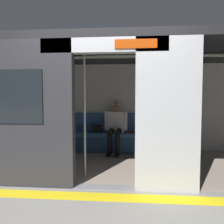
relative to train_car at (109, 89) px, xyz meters
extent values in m
plane|color=gray|center=(-0.05, 1.14, -1.46)|extent=(60.00, 60.00, 0.00)
cube|color=yellow|center=(-0.05, 1.44, -1.46)|extent=(8.00, 0.24, 0.01)
cube|color=silver|center=(-0.92, 1.16, -0.41)|extent=(0.87, 0.12, 2.11)
cube|color=black|center=(-0.92, 1.17, -0.16)|extent=(0.48, 0.02, 0.55)
cube|color=black|center=(1.35, 1.23, -0.16)|extent=(1.10, 0.02, 0.76)
cube|color=silver|center=(-0.05, 1.14, 0.54)|extent=(1.74, 0.16, 0.20)
cube|color=#BF3F0C|center=(-0.49, 1.23, 0.54)|extent=(0.56, 0.02, 0.12)
cube|color=black|center=(-0.05, -0.09, 0.70)|extent=(6.40, 2.62, 0.12)
cube|color=gray|center=(-0.05, -0.09, -1.46)|extent=(6.08, 2.46, 0.01)
cube|color=silver|center=(-0.05, -1.32, -0.41)|extent=(6.08, 0.10, 2.11)
cube|color=#38609E|center=(-0.05, -1.26, -0.78)|extent=(3.52, 0.06, 0.45)
cube|color=white|center=(-0.05, -0.09, 0.61)|extent=(4.48, 0.16, 0.03)
cube|color=gray|center=(-0.05, 1.14, -1.46)|extent=(0.87, 0.19, 0.01)
cube|color=#38609E|center=(-0.05, -1.04, -1.05)|extent=(2.90, 0.44, 0.09)
cube|color=navy|center=(-0.05, -0.84, -1.28)|extent=(2.90, 0.04, 0.37)
cube|color=silver|center=(-0.08, -1.02, -0.75)|extent=(0.40, 0.25, 0.50)
sphere|color=#8C664C|center=(-0.08, -1.02, -0.41)|extent=(0.21, 0.21, 0.21)
sphere|color=#B2ADA8|center=(-0.08, -1.03, -0.37)|extent=(0.19, 0.19, 0.19)
cylinder|color=silver|center=(-0.31, -0.97, -0.72)|extent=(0.08, 0.08, 0.44)
cylinder|color=silver|center=(0.16, -1.01, -0.72)|extent=(0.08, 0.08, 0.44)
cylinder|color=black|center=(-0.15, -0.81, -0.95)|extent=(0.17, 0.41, 0.14)
cylinder|color=black|center=(0.03, -0.83, -0.95)|extent=(0.17, 0.41, 0.14)
cylinder|color=black|center=(-0.13, -0.61, -1.21)|extent=(0.10, 0.10, 0.42)
cylinder|color=black|center=(0.05, -0.63, -1.21)|extent=(0.10, 0.10, 0.42)
cube|color=black|center=(-0.13, -0.56, -1.43)|extent=(0.12, 0.23, 0.06)
cube|color=black|center=(0.05, -0.58, -1.43)|extent=(0.12, 0.23, 0.06)
cube|color=black|center=(0.38, -1.01, -0.92)|extent=(0.26, 0.14, 0.17)
cube|color=black|center=(0.38, -0.93, -0.92)|extent=(0.02, 0.01, 0.14)
cube|color=#B22D2D|center=(-0.40, -1.04, -0.99)|extent=(0.17, 0.23, 0.03)
cylinder|color=silver|center=(0.33, 0.67, -0.42)|extent=(0.04, 0.04, 2.09)
camera|label=1|loc=(-0.43, 4.24, -0.16)|focal=35.75mm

